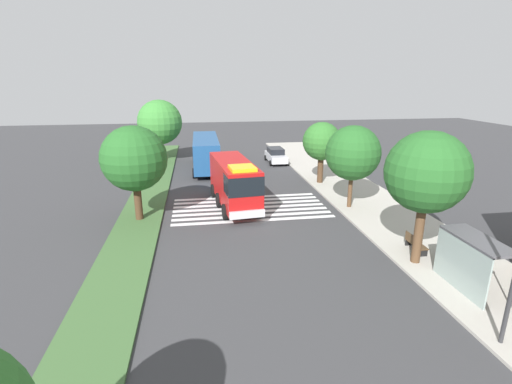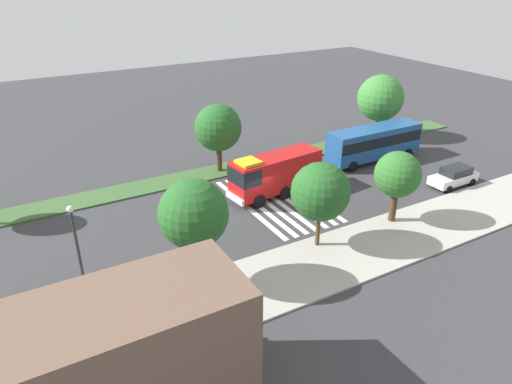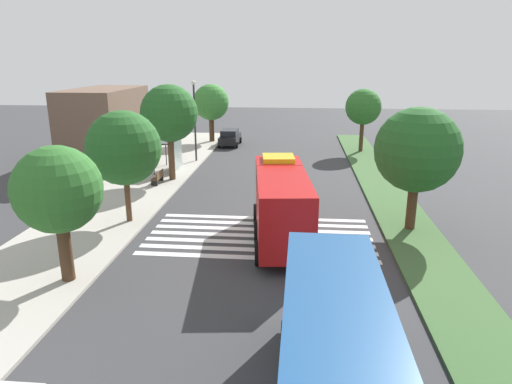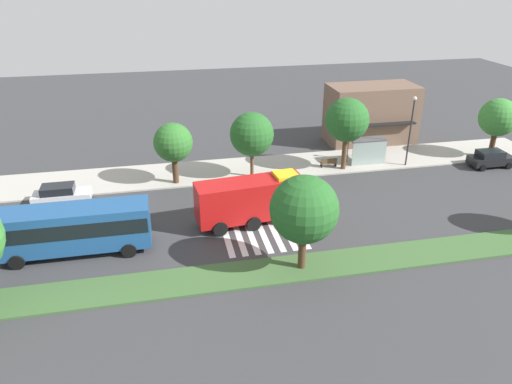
{
  "view_description": "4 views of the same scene",
  "coord_description": "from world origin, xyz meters",
  "px_view_note": "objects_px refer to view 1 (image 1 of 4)",
  "views": [
    {
      "loc": [
        25.08,
        -3.73,
        9.47
      ],
      "look_at": [
        -0.09,
        0.21,
        1.75
      ],
      "focal_mm": 26.55,
      "sensor_mm": 36.0,
      "label": 1
    },
    {
      "loc": [
        17.08,
        29.69,
        17.88
      ],
      "look_at": [
        0.21,
        0.02,
        1.28
      ],
      "focal_mm": 33.07,
      "sensor_mm": 36.0,
      "label": 2
    },
    {
      "loc": [
        -23.84,
        -1.83,
        8.92
      ],
      "look_at": [
        0.27,
        0.38,
        1.75
      ],
      "focal_mm": 32.23,
      "sensor_mm": 36.0,
      "label": 3
    },
    {
      "loc": [
        -8.55,
        -32.87,
        17.98
      ],
      "look_at": [
        -1.4,
        1.35,
        1.37
      ],
      "focal_mm": 33.52,
      "sensor_mm": 36.0,
      "label": 4
    }
  ],
  "objects_px": {
    "bus_stop_shelter": "(469,254)",
    "sidewalk_tree_far_west": "(322,142)",
    "fire_truck": "(235,181)",
    "median_tree_west": "(134,159)",
    "sidewalk_tree_center": "(427,173)",
    "transit_bus": "(206,151)",
    "median_tree_far_west": "(160,122)",
    "sidewalk_tree_west": "(353,153)",
    "parked_car_west": "(276,155)",
    "bench_near_shelter": "(415,243)"
  },
  "relations": [
    {
      "from": "bus_stop_shelter",
      "to": "sidewalk_tree_far_west",
      "type": "bearing_deg",
      "value": -177.73
    },
    {
      "from": "fire_truck",
      "to": "median_tree_far_west",
      "type": "xyz_separation_m",
      "value": [
        -17.95,
        -6.8,
        2.51
      ]
    },
    {
      "from": "sidewalk_tree_center",
      "to": "median_tree_west",
      "type": "height_order",
      "value": "sidewalk_tree_center"
    },
    {
      "from": "fire_truck",
      "to": "bus_stop_shelter",
      "type": "relative_size",
      "value": 2.45
    },
    {
      "from": "parked_car_west",
      "to": "sidewalk_tree_far_west",
      "type": "relative_size",
      "value": 0.83
    },
    {
      "from": "median_tree_far_west",
      "to": "median_tree_west",
      "type": "bearing_deg",
      "value": 0.0
    },
    {
      "from": "fire_truck",
      "to": "bench_near_shelter",
      "type": "xyz_separation_m",
      "value": [
        9.35,
        9.18,
        -1.46
      ]
    },
    {
      "from": "sidewalk_tree_far_west",
      "to": "sidewalk_tree_west",
      "type": "distance_m",
      "value": 7.04
    },
    {
      "from": "bus_stop_shelter",
      "to": "bench_near_shelter",
      "type": "bearing_deg",
      "value": -179.44
    },
    {
      "from": "bus_stop_shelter",
      "to": "median_tree_far_west",
      "type": "distance_m",
      "value": 35.27
    },
    {
      "from": "sidewalk_tree_far_west",
      "to": "median_tree_far_west",
      "type": "distance_m",
      "value": 19.72
    },
    {
      "from": "bus_stop_shelter",
      "to": "median_tree_far_west",
      "type": "xyz_separation_m",
      "value": [
        -31.31,
        -16.02,
        2.67
      ]
    },
    {
      "from": "bench_near_shelter",
      "to": "fire_truck",
      "type": "bearing_deg",
      "value": -135.55
    },
    {
      "from": "bench_near_shelter",
      "to": "median_tree_west",
      "type": "height_order",
      "value": "median_tree_west"
    },
    {
      "from": "sidewalk_tree_west",
      "to": "median_tree_far_west",
      "type": "height_order",
      "value": "median_tree_far_west"
    },
    {
      "from": "parked_car_west",
      "to": "bus_stop_shelter",
      "type": "relative_size",
      "value": 1.32
    },
    {
      "from": "sidewalk_tree_far_west",
      "to": "fire_truck",
      "type": "bearing_deg",
      "value": -57.05
    },
    {
      "from": "bus_stop_shelter",
      "to": "median_tree_west",
      "type": "bearing_deg",
      "value": -125.86
    },
    {
      "from": "median_tree_far_west",
      "to": "sidewalk_tree_west",
      "type": "bearing_deg",
      "value": 38.06
    },
    {
      "from": "sidewalk_tree_center",
      "to": "median_tree_far_west",
      "type": "height_order",
      "value": "median_tree_far_west"
    },
    {
      "from": "parked_car_west",
      "to": "bus_stop_shelter",
      "type": "distance_m",
      "value": 28.54
    },
    {
      "from": "parked_car_west",
      "to": "sidewalk_tree_west",
      "type": "height_order",
      "value": "sidewalk_tree_west"
    },
    {
      "from": "bench_near_shelter",
      "to": "sidewalk_tree_west",
      "type": "relative_size",
      "value": 0.26
    },
    {
      "from": "transit_bus",
      "to": "median_tree_west",
      "type": "bearing_deg",
      "value": 161.42
    },
    {
      "from": "fire_truck",
      "to": "sidewalk_tree_center",
      "type": "distance_m",
      "value": 13.86
    },
    {
      "from": "transit_bus",
      "to": "median_tree_far_west",
      "type": "distance_m",
      "value": 7.59
    },
    {
      "from": "sidewalk_tree_far_west",
      "to": "median_tree_far_west",
      "type": "bearing_deg",
      "value": -129.22
    },
    {
      "from": "transit_bus",
      "to": "parked_car_west",
      "type": "bearing_deg",
      "value": -74.54
    },
    {
      "from": "fire_truck",
      "to": "parked_car_west",
      "type": "xyz_separation_m",
      "value": [
        -15.01,
        6.27,
        -1.17
      ]
    },
    {
      "from": "median_tree_west",
      "to": "bus_stop_shelter",
      "type": "bearing_deg",
      "value": 54.14
    },
    {
      "from": "transit_bus",
      "to": "sidewalk_tree_far_west",
      "type": "bearing_deg",
      "value": -125.26
    },
    {
      "from": "fire_truck",
      "to": "sidewalk_tree_center",
      "type": "relative_size",
      "value": 1.24
    },
    {
      "from": "sidewalk_tree_west",
      "to": "transit_bus",
      "type": "bearing_deg",
      "value": -144.5
    },
    {
      "from": "fire_truck",
      "to": "median_tree_far_west",
      "type": "height_order",
      "value": "median_tree_far_west"
    },
    {
      "from": "fire_truck",
      "to": "sidewalk_tree_center",
      "type": "xyz_separation_m",
      "value": [
        10.57,
        8.47,
        2.93
      ]
    },
    {
      "from": "median_tree_far_west",
      "to": "bus_stop_shelter",
      "type": "bearing_deg",
      "value": 27.09
    },
    {
      "from": "sidewalk_tree_west",
      "to": "sidewalk_tree_center",
      "type": "bearing_deg",
      "value": -0.0
    },
    {
      "from": "median_tree_far_west",
      "to": "median_tree_west",
      "type": "xyz_separation_m",
      "value": [
        19.73,
        0.0,
        -0.21
      ]
    },
    {
      "from": "bench_near_shelter",
      "to": "sidewalk_tree_center",
      "type": "xyz_separation_m",
      "value": [
        1.22,
        -0.71,
        4.39
      ]
    },
    {
      "from": "sidewalk_tree_far_west",
      "to": "sidewalk_tree_west",
      "type": "xyz_separation_m",
      "value": [
        7.04,
        -0.0,
        0.3
      ]
    },
    {
      "from": "fire_truck",
      "to": "sidewalk_tree_center",
      "type": "bearing_deg",
      "value": 32.58
    },
    {
      "from": "transit_bus",
      "to": "sidewalk_tree_west",
      "type": "distance_m",
      "value": 17.8
    },
    {
      "from": "bus_stop_shelter",
      "to": "sidewalk_tree_center",
      "type": "xyz_separation_m",
      "value": [
        -2.78,
        -0.75,
        3.09
      ]
    },
    {
      "from": "fire_truck",
      "to": "median_tree_west",
      "type": "height_order",
      "value": "median_tree_west"
    },
    {
      "from": "transit_bus",
      "to": "sidewalk_tree_center",
      "type": "xyz_separation_m",
      "value": [
        23.41,
        10.26,
        2.95
      ]
    },
    {
      "from": "transit_bus",
      "to": "median_tree_far_west",
      "type": "xyz_separation_m",
      "value": [
        -5.12,
        -5.01,
        2.52
      ]
    },
    {
      "from": "parked_car_west",
      "to": "median_tree_far_west",
      "type": "distance_m",
      "value": 13.89
    },
    {
      "from": "transit_bus",
      "to": "bench_near_shelter",
      "type": "height_order",
      "value": "transit_bus"
    },
    {
      "from": "bus_stop_shelter",
      "to": "sidewalk_tree_west",
      "type": "xyz_separation_m",
      "value": [
        -11.81,
        -0.75,
        2.34
      ]
    },
    {
      "from": "median_tree_far_west",
      "to": "median_tree_west",
      "type": "relative_size",
      "value": 1.09
    }
  ]
}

